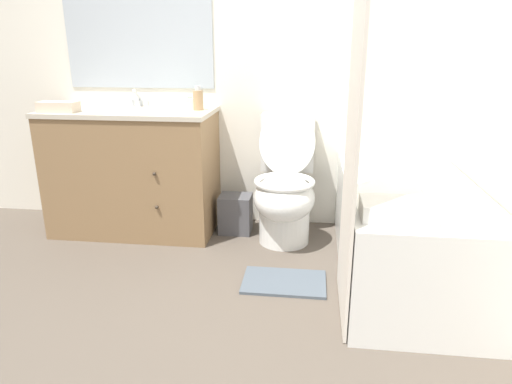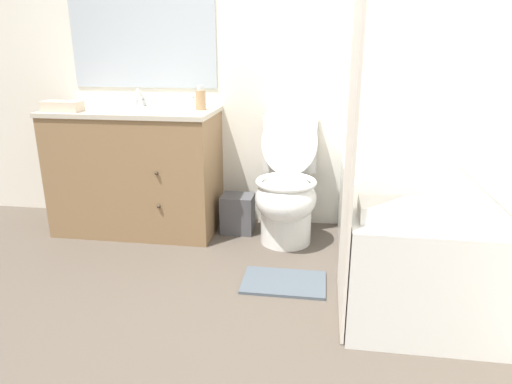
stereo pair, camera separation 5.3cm
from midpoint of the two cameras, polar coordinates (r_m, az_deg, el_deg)
The scene contains 14 objects.
ground_plane at distance 2.08m, azimuth -7.99°, elevation -19.92°, with size 14.00×14.00×0.00m, color brown.
wall_back at distance 3.28m, azimuth -1.32°, elevation 17.54°, with size 8.00×0.06×2.50m.
wall_right at distance 2.56m, azimuth 28.84°, elevation 15.31°, with size 0.05×2.64×2.50m.
vanity_cabinet at distance 3.31m, azimuth -15.42°, elevation 2.64°, with size 1.13×0.58×0.86m.
sink_faucet at distance 3.40m, azimuth -14.85°, elevation 10.94°, with size 0.14×0.12×0.12m.
toilet at distance 3.03m, azimuth 3.16°, elevation 0.38°, with size 0.40×0.64×0.86m.
bathtub at distance 2.72m, azimuth 17.59°, elevation -4.45°, with size 0.70×1.48×0.55m.
shower_curtain at distance 2.08m, azimuth 11.35°, elevation 8.58°, with size 0.01×0.59×1.88m.
wastebasket at distance 3.23m, azimuth -3.04°, elevation -2.72°, with size 0.22×0.19×0.27m.
tissue_box at distance 3.18m, azimuth -8.80°, elevation 10.96°, with size 0.12×0.15×0.10m.
soap_dispenser at distance 3.10m, azimuth -7.74°, elevation 11.39°, with size 0.07×0.07×0.16m.
hand_towel_folded at distance 3.25m, azimuth -23.91°, elevation 9.71°, with size 0.25×0.12×0.07m.
bath_towel_folded at distance 2.08m, azimuth 16.50°, elevation -2.11°, with size 0.31×0.21×0.08m.
bath_mat at distance 2.60m, azimuth 2.95°, elevation -11.17°, with size 0.46×0.30×0.02m.
Camera 1 is at (0.45, -1.58, 1.27)m, focal length 32.00 mm.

